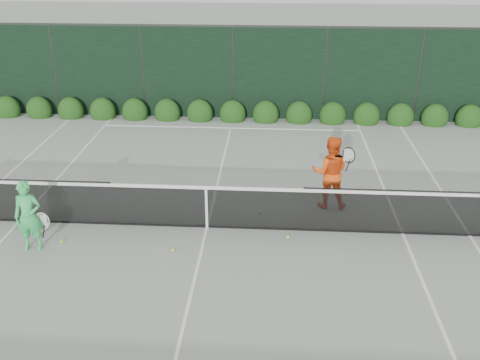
{
  "coord_description": "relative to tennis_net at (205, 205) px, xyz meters",
  "views": [
    {
      "loc": [
        1.34,
        -9.85,
        5.72
      ],
      "look_at": [
        0.68,
        0.3,
        1.0
      ],
      "focal_mm": 40.0,
      "sensor_mm": 36.0,
      "label": 1
    }
  ],
  "objects": [
    {
      "name": "ground",
      "position": [
        0.02,
        0.0,
        -0.53
      ],
      "size": [
        80.0,
        80.0,
        0.0
      ],
      "primitive_type": "plane",
      "color": "gray",
      "rests_on": "ground"
    },
    {
      "name": "tennis_net",
      "position": [
        0.0,
        0.0,
        0.0
      ],
      "size": [
        12.9,
        0.1,
        1.07
      ],
      "color": "black",
      "rests_on": "ground"
    },
    {
      "name": "player_woman",
      "position": [
        -3.32,
        -1.04,
        0.19
      ],
      "size": [
        0.63,
        0.4,
        1.45
      ],
      "rotation": [
        0.0,
        0.0,
        0.11
      ],
      "color": "#3CCE66",
      "rests_on": "ground"
    },
    {
      "name": "player_man",
      "position": [
        2.68,
        1.17,
        0.32
      ],
      "size": [
        0.92,
        0.7,
        1.69
      ],
      "rotation": [
        0.0,
        0.0,
        3.07
      ],
      "color": "#F75614",
      "rests_on": "ground"
    },
    {
      "name": "court_lines",
      "position": [
        0.02,
        0.0,
        -0.53
      ],
      "size": [
        11.03,
        23.83,
        0.01
      ],
      "color": "white",
      "rests_on": "ground"
    },
    {
      "name": "windscreen_fence",
      "position": [
        0.02,
        -2.71,
        0.98
      ],
      "size": [
        32.0,
        21.07,
        3.06
      ],
      "color": "black",
      "rests_on": "ground"
    },
    {
      "name": "hedge_row",
      "position": [
        0.02,
        7.15,
        -0.3
      ],
      "size": [
        31.66,
        0.65,
        0.94
      ],
      "color": "#143D10",
      "rests_on": "ground"
    },
    {
      "name": "tennis_balls",
      "position": [
        -0.13,
        -0.37,
        -0.5
      ],
      "size": [
        4.65,
        1.73,
        0.07
      ],
      "color": "#CAEE34",
      "rests_on": "ground"
    }
  ]
}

